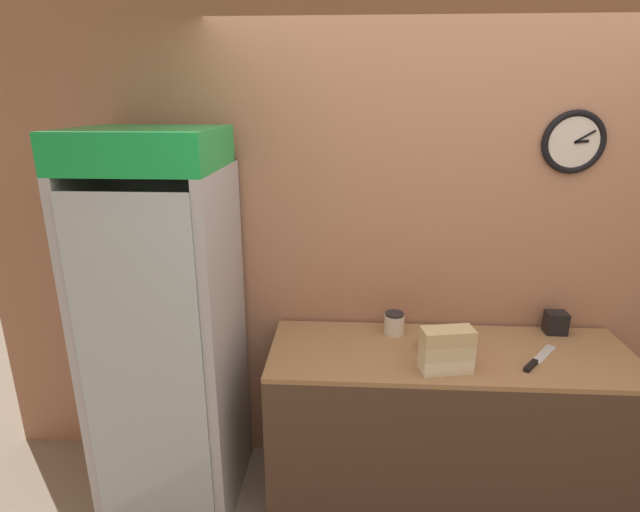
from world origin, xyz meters
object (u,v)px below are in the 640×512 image
object	(u,v)px
beverage_cooler	(168,310)
chefs_knife	(536,361)
sandwich_stack_middle	(447,350)
sandwich_stack_top	(448,336)
napkin_dispenser	(556,323)
sandwich_stack_bottom	(445,364)
sandwich_flat_left	(444,343)
condiment_jar	(394,323)

from	to	relation	value
beverage_cooler	chefs_knife	xyz separation A→B (m)	(1.83, -0.11, -0.17)
sandwich_stack_middle	sandwich_stack_top	bearing A→B (deg)	0.00
beverage_cooler	chefs_knife	size ratio (longest dim) A/B	6.82
chefs_knife	napkin_dispenser	distance (m)	0.40
sandwich_stack_bottom	sandwich_stack_middle	world-z (taller)	sandwich_stack_middle
beverage_cooler	napkin_dispenser	bearing A→B (deg)	6.20
chefs_knife	napkin_dispenser	size ratio (longest dim) A/B	2.44
sandwich_stack_top	chefs_knife	size ratio (longest dim) A/B	0.87
sandwich_stack_middle	sandwich_flat_left	distance (m)	0.22
sandwich_stack_bottom	beverage_cooler	bearing A→B (deg)	171.38
beverage_cooler	condiment_jar	xyz separation A→B (m)	(1.17, 0.17, -0.12)
sandwich_stack_middle	chefs_knife	bearing A→B (deg)	12.37
sandwich_stack_middle	condiment_jar	xyz separation A→B (m)	(-0.21, 0.38, -0.05)
sandwich_stack_middle	sandwich_flat_left	xyz separation A→B (m)	(0.03, 0.21, -0.07)
beverage_cooler	sandwich_stack_bottom	xyz separation A→B (m)	(1.38, -0.21, -0.14)
condiment_jar	napkin_dispenser	distance (m)	0.87
sandwich_stack_top	sandwich_flat_left	world-z (taller)	sandwich_stack_top
sandwich_flat_left	condiment_jar	size ratio (longest dim) A/B	2.10
sandwich_stack_middle	napkin_dispenser	world-z (taller)	sandwich_stack_middle
sandwich_flat_left	condiment_jar	distance (m)	0.29
beverage_cooler	sandwich_stack_top	world-z (taller)	beverage_cooler
chefs_knife	sandwich_stack_bottom	bearing A→B (deg)	-167.63
beverage_cooler	sandwich_stack_top	size ratio (longest dim) A/B	7.86
sandwich_stack_bottom	sandwich_flat_left	world-z (taller)	same
sandwich_stack_middle	condiment_jar	distance (m)	0.43
sandwich_stack_bottom	sandwich_stack_top	distance (m)	0.14
sandwich_stack_top	chefs_knife	xyz separation A→B (m)	(0.45, 0.10, -0.17)
sandwich_stack_middle	sandwich_stack_top	world-z (taller)	sandwich_stack_top
sandwich_flat_left	napkin_dispenser	bearing A→B (deg)	19.26
sandwich_stack_bottom	sandwich_stack_middle	distance (m)	0.07
sandwich_stack_bottom	condiment_jar	world-z (taller)	condiment_jar
condiment_jar	sandwich_stack_top	bearing A→B (deg)	-61.07
beverage_cooler	napkin_dispenser	size ratio (longest dim) A/B	16.64
chefs_knife	napkin_dispenser	xyz separation A→B (m)	(0.21, 0.33, 0.05)
beverage_cooler	condiment_jar	bearing A→B (deg)	8.11
sandwich_flat_left	condiment_jar	xyz separation A→B (m)	(-0.24, 0.17, 0.02)
sandwich_flat_left	condiment_jar	bearing A→B (deg)	145.09
sandwich_stack_bottom	sandwich_stack_middle	bearing A→B (deg)	0.00
sandwich_flat_left	napkin_dispenser	xyz separation A→B (m)	(0.63, 0.22, 0.02)
sandwich_stack_bottom	sandwich_stack_top	world-z (taller)	sandwich_stack_top
sandwich_stack_top	condiment_jar	distance (m)	0.45
sandwich_stack_bottom	sandwich_flat_left	bearing A→B (deg)	81.69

